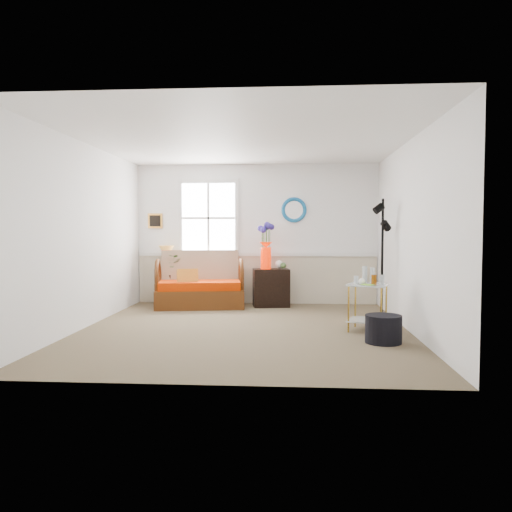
# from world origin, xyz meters

# --- Properties ---
(floor) EXTENTS (4.50, 5.00, 0.01)m
(floor) POSITION_xyz_m (0.00, 0.00, 0.00)
(floor) COLOR #6A5F48
(floor) RESTS_ON ground
(ceiling) EXTENTS (4.50, 5.00, 0.01)m
(ceiling) POSITION_xyz_m (0.00, 0.00, 2.60)
(ceiling) COLOR white
(ceiling) RESTS_ON walls
(walls) EXTENTS (4.51, 5.01, 2.60)m
(walls) POSITION_xyz_m (0.00, 0.00, 1.30)
(walls) COLOR white
(walls) RESTS_ON floor
(wainscot) EXTENTS (4.46, 0.02, 0.90)m
(wainscot) POSITION_xyz_m (0.00, 2.48, 0.45)
(wainscot) COLOR beige
(wainscot) RESTS_ON walls
(chair_rail) EXTENTS (4.46, 0.04, 0.06)m
(chair_rail) POSITION_xyz_m (0.00, 2.47, 0.92)
(chair_rail) COLOR white
(chair_rail) RESTS_ON walls
(window) EXTENTS (1.14, 0.06, 1.44)m
(window) POSITION_xyz_m (-0.90, 2.47, 1.60)
(window) COLOR white
(window) RESTS_ON walls
(picture) EXTENTS (0.28, 0.03, 0.28)m
(picture) POSITION_xyz_m (-1.92, 2.48, 1.55)
(picture) COLOR #C58532
(picture) RESTS_ON walls
(mirror) EXTENTS (0.47, 0.07, 0.47)m
(mirror) POSITION_xyz_m (0.70, 2.48, 1.75)
(mirror) COLOR #1B8BB6
(mirror) RESTS_ON walls
(loveseat) EXTENTS (1.65, 1.10, 1.00)m
(loveseat) POSITION_xyz_m (-0.98, 1.96, 0.50)
(loveseat) COLOR #5C290B
(loveseat) RESTS_ON floor
(throw_pillow) EXTENTS (0.37, 0.21, 0.37)m
(throw_pillow) POSITION_xyz_m (-1.17, 1.80, 0.51)
(throw_pillow) COLOR #E75A09
(throw_pillow) RESTS_ON loveseat
(lamp_stand) EXTENTS (0.39, 0.39, 0.55)m
(lamp_stand) POSITION_xyz_m (-1.65, 2.30, 0.28)
(lamp_stand) COLOR black
(lamp_stand) RESTS_ON floor
(table_lamp) EXTENTS (0.35, 0.35, 0.53)m
(table_lamp) POSITION_xyz_m (-1.67, 2.34, 0.82)
(table_lamp) COLOR #B37932
(table_lamp) RESTS_ON lamp_stand
(potted_plant) EXTENTS (0.40, 0.43, 0.29)m
(potted_plant) POSITION_xyz_m (-1.53, 2.26, 0.70)
(potted_plant) COLOR #3F6131
(potted_plant) RESTS_ON lamp_stand
(cabinet) EXTENTS (0.69, 0.51, 0.68)m
(cabinet) POSITION_xyz_m (0.29, 2.11, 0.34)
(cabinet) COLOR black
(cabinet) RESTS_ON floor
(flower_vase) EXTENTS (0.26, 0.26, 0.81)m
(flower_vase) POSITION_xyz_m (0.20, 2.08, 1.08)
(flower_vase) COLOR red
(flower_vase) RESTS_ON cabinet
(side_table) EXTENTS (0.65, 0.65, 0.64)m
(side_table) POSITION_xyz_m (1.69, 0.02, 0.32)
(side_table) COLOR #AF8626
(side_table) RESTS_ON floor
(tabletop_items) EXTENTS (0.54, 0.54, 0.23)m
(tabletop_items) POSITION_xyz_m (1.71, 0.03, 0.76)
(tabletop_items) COLOR silver
(tabletop_items) RESTS_ON side_table
(floor_lamp) EXTENTS (0.34, 0.34, 1.85)m
(floor_lamp) POSITION_xyz_m (2.03, 0.88, 0.93)
(floor_lamp) COLOR black
(floor_lamp) RESTS_ON floor
(ottoman) EXTENTS (0.51, 0.51, 0.34)m
(ottoman) POSITION_xyz_m (1.77, -0.70, 0.17)
(ottoman) COLOR black
(ottoman) RESTS_ON floor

